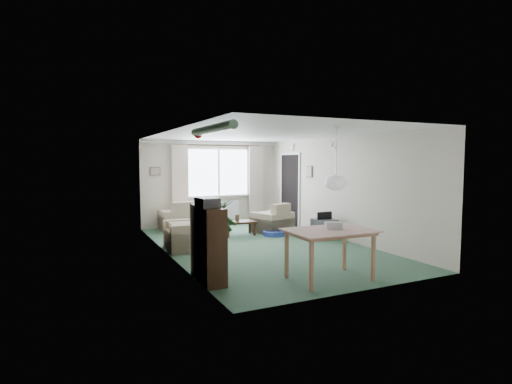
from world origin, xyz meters
name	(u,v)px	position (x,y,z in m)	size (l,w,h in m)	color
ground	(262,246)	(0.00, 0.00, 0.00)	(6.50, 6.50, 0.00)	#335540
window	(218,172)	(0.20, 3.23, 1.50)	(1.80, 0.03, 1.30)	white
curtain_rod	(219,145)	(0.20, 3.15, 2.27)	(2.60, 0.03, 0.03)	black
curtain_left	(180,181)	(-0.95, 3.13, 1.27)	(0.45, 0.08, 2.00)	beige
curtain_right	(256,180)	(1.35, 3.13, 1.27)	(0.45, 0.08, 2.00)	beige
radiator	(219,210)	(0.20, 3.19, 0.40)	(1.20, 0.10, 0.55)	white
doorway	(290,190)	(1.99, 2.20, 1.00)	(0.03, 0.95, 2.00)	black
pendant_lamp	(336,183)	(0.20, -2.30, 1.48)	(0.36, 0.36, 0.36)	white
tinsel_garland	(212,129)	(-1.92, -2.30, 2.28)	(1.60, 1.60, 0.12)	#196626
bauble_cluster_a	(293,145)	(1.30, 0.90, 2.22)	(0.20, 0.20, 0.20)	silver
bauble_cluster_b	(333,143)	(1.60, -0.30, 2.22)	(0.20, 0.20, 0.20)	silver
wall_picture_back	(155,171)	(-1.60, 3.23, 1.55)	(0.28, 0.03, 0.22)	brown
wall_picture_right	(310,172)	(1.98, 1.20, 1.55)	(0.03, 0.24, 0.30)	brown
sofa	(190,215)	(-0.79, 2.75, 0.39)	(1.56, 0.82, 0.78)	beige
armchair_corner	(272,217)	(0.99, 1.40, 0.38)	(0.85, 0.81, 0.76)	#C7AD96
armchair_left	(189,229)	(-1.50, 0.41, 0.42)	(0.94, 0.89, 0.84)	beige
coffee_table	(239,228)	(0.05, 1.36, 0.18)	(0.78, 0.43, 0.35)	black
photo_frame	(237,218)	(0.00, 1.37, 0.43)	(0.12, 0.02, 0.16)	#503B29
bookshelf	(208,244)	(-1.84, -1.84, 0.58)	(0.31, 0.94, 1.15)	black
hifi_box	(207,202)	(-1.88, -1.95, 1.22)	(0.28, 0.35, 0.14)	#3C3C42
houseplant	(219,238)	(-1.65, -1.84, 0.65)	(0.56, 0.56, 1.30)	#276422
dining_table	(329,255)	(-0.13, -2.60, 0.38)	(1.21, 0.81, 0.76)	tan
gift_box	(333,226)	(-0.01, -2.53, 0.82)	(0.25, 0.18, 0.12)	#B2B1BC
tv_cube	(324,229)	(1.70, 0.11, 0.23)	(0.46, 0.51, 0.46)	#303034
pet_bed	(274,233)	(0.82, 0.98, 0.06)	(0.55, 0.55, 0.11)	#214098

